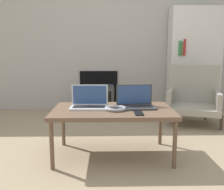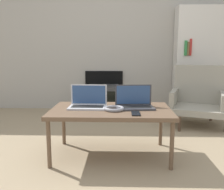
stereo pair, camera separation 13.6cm
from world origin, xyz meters
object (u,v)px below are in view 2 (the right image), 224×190
(armchair, at_px, (198,97))
(laptop_left, at_px, (88,102))
(laptop_right, at_px, (134,103))
(tv, at_px, (103,99))
(phone, at_px, (136,114))
(headphones, at_px, (114,109))

(armchair, bearing_deg, laptop_left, -122.75)
(laptop_right, height_order, tv, laptop_right)
(laptop_right, relative_size, tv, 0.71)
(laptop_right, relative_size, phone, 2.45)
(headphones, bearing_deg, tv, 97.01)
(laptop_right, height_order, armchair, armchair)
(laptop_right, xyz_separation_m, phone, (-0.00, -0.25, -0.04))
(phone, bearing_deg, armchair, 54.55)
(laptop_left, xyz_separation_m, phone, (0.43, -0.25, -0.04))
(laptop_left, relative_size, headphones, 1.91)
(laptop_left, bearing_deg, armchair, 39.41)
(headphones, height_order, armchair, armchair)
(laptop_right, distance_m, phone, 0.25)
(phone, bearing_deg, headphones, 143.84)
(laptop_left, relative_size, phone, 2.36)
(laptop_left, relative_size, tv, 0.68)
(phone, bearing_deg, laptop_right, 89.70)
(phone, distance_m, armchair, 1.60)
(laptop_left, relative_size, armchair, 0.43)
(laptop_right, height_order, headphones, laptop_right)
(headphones, bearing_deg, armchair, 46.31)
(headphones, xyz_separation_m, tv, (-0.22, 1.75, -0.25))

